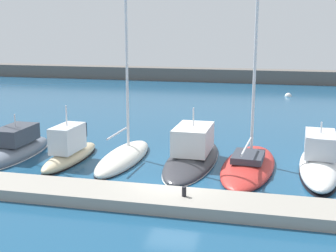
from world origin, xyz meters
The scene contains 11 objects.
ground_plane centered at (0.00, 0.00, 0.00)m, with size 120.00×120.00×0.00m, color navy.
dock_pier centered at (0.00, -1.85, 0.27)m, with size 36.33×2.40×0.54m, color gray.
breakwater_seawall centered at (0.00, 44.52, 0.92)m, with size 108.00×2.72×1.83m, color #5B5651.
motorboat_slate_second centered at (-10.85, 3.75, 0.48)m, with size 2.29×6.97×3.00m.
motorboat_sand_third centered at (-7.13, 3.53, 0.67)m, with size 1.78×6.32×3.62m.
sailboat_ivory_fourth centered at (-4.03, 4.35, 0.26)m, with size 2.31×7.49×12.85m.
motorboat_charcoal_fifth centered at (0.02, 5.18, 0.50)m, with size 3.01×9.33×3.56m.
sailboat_red_sixth centered at (3.38, 4.51, 0.29)m, with size 3.45×8.74×14.75m.
motorboat_white_seventh centered at (7.23, 5.01, 0.56)m, with size 2.60×8.47×2.98m.
mooring_buoy_white centered at (6.23, 32.51, 0.00)m, with size 0.77×0.77×0.77m, color white.
dock_bollard centered at (0.90, -1.85, 0.76)m, with size 0.20×0.20×0.44m, color black.
Camera 1 is at (4.55, -20.51, 8.01)m, focal length 48.44 mm.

